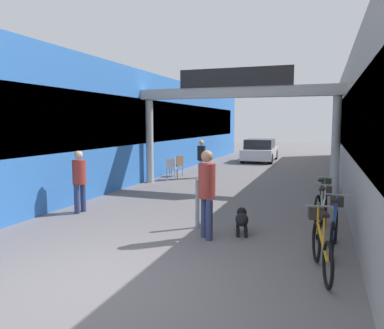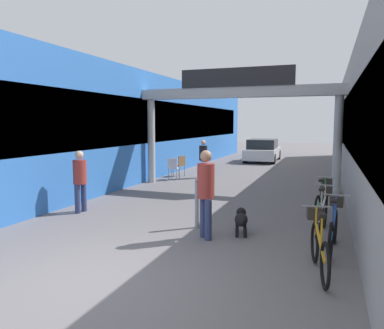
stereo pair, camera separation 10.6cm
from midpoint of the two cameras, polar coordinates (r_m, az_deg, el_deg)
name	(u,v)px [view 2 (the right image)]	position (r m, az deg, el deg)	size (l,w,h in m)	color
ground_plane	(102,279)	(5.91, -13.10, -16.69)	(80.00, 80.00, 0.00)	slate
storefront_left	(141,126)	(17.52, -7.55, 5.81)	(3.00, 26.00, 4.29)	blue
arcade_sign_gateway	(237,104)	(13.35, 7.07, 9.19)	(7.40, 0.47, 4.18)	#B2B2B2
pedestrian_with_dog	(206,188)	(7.38, 2.53, -3.63)	(0.48, 0.48, 1.77)	navy
pedestrian_companion	(80,177)	(9.98, -16.42, -1.91)	(0.36, 0.39, 1.59)	navy
pedestrian_carrying_crate	(203,156)	(15.59, 1.91, 1.23)	(0.40, 0.40, 1.59)	#8C9EB2
dog_on_leash	(241,219)	(7.89, 7.88, -8.24)	(0.40, 0.72, 0.51)	black
bicycle_orange_nearest	(319,244)	(6.23, 19.20, -11.39)	(0.47, 1.67, 0.98)	black
bicycle_blue_second	(334,227)	(7.31, 21.18, -8.82)	(0.46, 1.69, 0.98)	black
bicycle_silver_third	(322,212)	(8.41, 19.61, -6.80)	(0.46, 1.69, 0.98)	black
bicycle_green_farthest	(322,200)	(9.62, 19.55, -5.16)	(0.46, 1.68, 0.98)	black
bollard_post_metal	(197,203)	(8.23, 1.15, -5.85)	(0.10, 0.10, 1.10)	gray
cafe_chair_aluminium_nearer	(173,167)	(15.12, -2.67, -0.32)	(0.42, 0.42, 0.89)	gray
cafe_chair_wood_farther	(180,164)	(16.11, -1.62, 0.10)	(0.52, 0.52, 0.89)	gray
parked_car_white	(263,151)	(22.82, 10.86, 2.10)	(1.88, 4.04, 1.33)	silver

